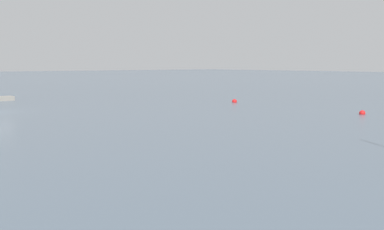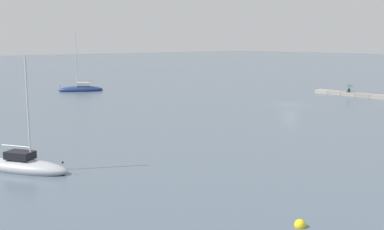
# 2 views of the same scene
# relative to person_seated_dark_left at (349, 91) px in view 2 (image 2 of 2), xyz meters

# --- Properties ---
(ground_plane) EXTENTS (500.00, 500.00, 0.00)m
(ground_plane) POSITION_rel_person_seated_dark_left_xyz_m (-0.25, 16.09, -0.87)
(ground_plane) COLOR slate
(seawall_pier) EXTENTS (13.08, 1.77, 0.61)m
(seawall_pier) POSITION_rel_person_seated_dark_left_xyz_m (-0.25, -0.16, -0.56)
(seawall_pier) COLOR gray
(seawall_pier) RESTS_ON ground_plane
(person_seated_dark_left) EXTENTS (0.45, 0.64, 0.73)m
(person_seated_dark_left) POSITION_rel_person_seated_dark_left_xyz_m (0.00, 0.00, 0.00)
(person_seated_dark_left) COLOR #1E2333
(person_seated_dark_left) RESTS_ON seawall_pier
(umbrella_open_green) EXTENTS (1.45, 1.45, 1.31)m
(umbrella_open_green) POSITION_rel_person_seated_dark_left_xyz_m (0.01, -0.17, 0.87)
(umbrella_open_green) COLOR black
(umbrella_open_green) RESTS_ON seawall_pier
(sailboat_navy_near) EXTENTS (5.80, 8.11, 11.07)m
(sailboat_navy_near) POSITION_rel_person_seated_dark_left_xyz_m (35.72, 31.24, -0.47)
(sailboat_navy_near) COLOR navy
(sailboat_navy_near) RESTS_ON ground_plane
(sailboat_grey_far) EXTENTS (7.12, 5.29, 8.62)m
(sailboat_grey_far) POSITION_rel_person_seated_dark_left_xyz_m (-9.90, 59.01, -0.53)
(sailboat_grey_far) COLOR #ADB2B7
(sailboat_grey_far) RESTS_ON ground_plane
(mooring_buoy_mid) EXTENTS (0.59, 0.59, 0.59)m
(mooring_buoy_mid) POSITION_rel_person_seated_dark_left_xyz_m (-29.01, 52.25, -0.76)
(mooring_buoy_mid) COLOR yellow
(mooring_buoy_mid) RESTS_ON ground_plane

